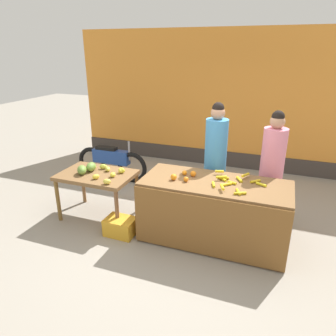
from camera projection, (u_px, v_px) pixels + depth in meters
name	position (u px, v px, depth m)	size (l,w,h in m)	color
ground_plane	(182.00, 232.00, 4.71)	(24.00, 24.00, 0.00)	gray
market_wall_back	(227.00, 102.00, 6.94)	(7.15, 0.23, 3.02)	orange
fruit_stall_counter	(214.00, 212.00, 4.38)	(2.02, 0.88, 0.90)	brown
side_table_wooden	(97.00, 179.00, 4.93)	(1.16, 0.78, 0.76)	brown
banana_bunch_pile	(233.00, 182.00, 4.17)	(0.74, 0.67, 0.07)	gold
orange_pile	(184.00, 176.00, 4.34)	(0.30, 0.30, 0.09)	orange
mango_papaya_pile	(94.00, 170.00, 4.89)	(0.75, 0.61, 0.14)	yellow
vendor_woman_blue_shirt	(215.00, 162.00, 4.86)	(0.34, 0.34, 1.87)	#33333D
vendor_woman_pink_shirt	(271.00, 171.00, 4.60)	(0.34, 0.34, 1.80)	#33333D
parked_motorcycle	(111.00, 161.00, 6.49)	(1.60, 0.18, 0.88)	black
produce_crate	(121.00, 226.00, 4.62)	(0.44, 0.32, 0.26)	gold
produce_sack	(164.00, 190.00, 5.53)	(0.36, 0.30, 0.49)	maroon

